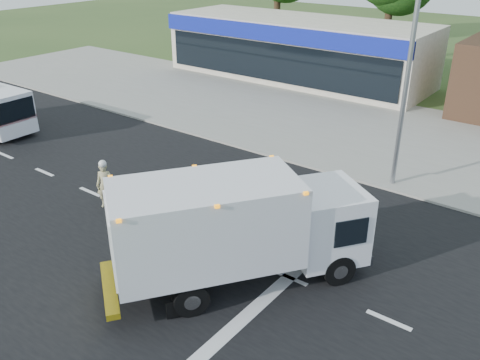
{
  "coord_description": "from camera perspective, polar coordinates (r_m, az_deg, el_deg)",
  "views": [
    {
      "loc": [
        9.1,
        -10.37,
        8.83
      ],
      "look_at": [
        0.08,
        1.52,
        1.7
      ],
      "focal_mm": 38.0,
      "sensor_mm": 36.0,
      "label": 1
    }
  ],
  "objects": [
    {
      "name": "ground",
      "position": [
        16.38,
        -3.45,
        -7.14
      ],
      "size": [
        120.0,
        120.0,
        0.0
      ],
      "primitive_type": "plane",
      "color": "#385123",
      "rests_on": "ground"
    },
    {
      "name": "road_asphalt",
      "position": [
        16.38,
        -3.45,
        -7.12
      ],
      "size": [
        60.0,
        14.0,
        0.02
      ],
      "primitive_type": "cube",
      "color": "black",
      "rests_on": "ground"
    },
    {
      "name": "sidewalk",
      "position": [
        22.46,
        10.2,
        2.13
      ],
      "size": [
        60.0,
        2.4,
        0.12
      ],
      "primitive_type": "cube",
      "color": "gray",
      "rests_on": "ground"
    },
    {
      "name": "parking_apron",
      "position": [
        27.47,
        15.89,
        5.81
      ],
      "size": [
        60.0,
        9.0,
        0.02
      ],
      "primitive_type": "cube",
      "color": "gray",
      "rests_on": "ground"
    },
    {
      "name": "lane_markings",
      "position": [
        14.8,
        -2.84,
        -11.04
      ],
      "size": [
        55.2,
        7.0,
        0.01
      ],
      "color": "silver",
      "rests_on": "road_asphalt"
    },
    {
      "name": "ems_box_truck",
      "position": [
        13.68,
        -0.55,
        -5.1
      ],
      "size": [
        6.03,
        7.21,
        3.22
      ],
      "rotation": [
        0.0,
        0.0,
        0.95
      ],
      "color": "black",
      "rests_on": "ground"
    },
    {
      "name": "emergency_worker",
      "position": [
        18.7,
        -14.91,
        -0.47
      ],
      "size": [
        0.75,
        0.69,
        1.83
      ],
      "rotation": [
        0.0,
        0.0,
        0.58
      ],
      "color": "tan",
      "rests_on": "ground"
    },
    {
      "name": "retail_strip_mall",
      "position": [
        35.95,
        6.42,
        14.45
      ],
      "size": [
        18.0,
        6.2,
        4.0
      ],
      "color": "#BEB39D",
      "rests_on": "ground"
    },
    {
      "name": "traffic_signal_pole",
      "position": [
        19.59,
        16.71,
        13.0
      ],
      "size": [
        3.51,
        0.25,
        8.0
      ],
      "color": "gray",
      "rests_on": "ground"
    }
  ]
}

